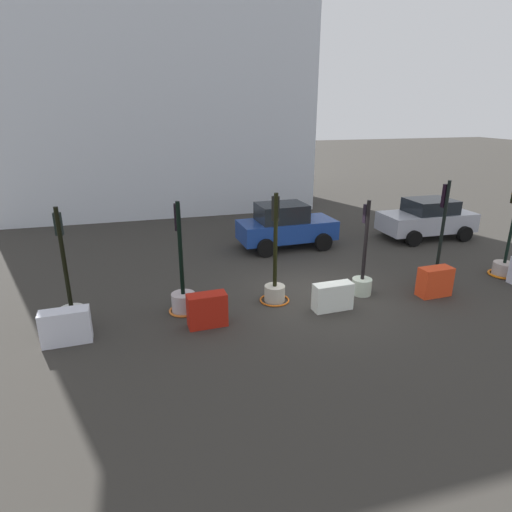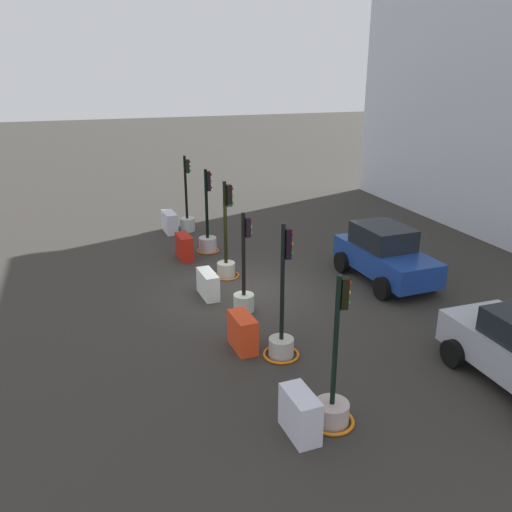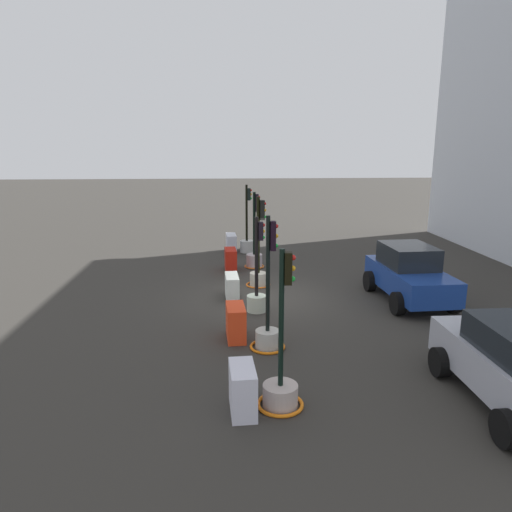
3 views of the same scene
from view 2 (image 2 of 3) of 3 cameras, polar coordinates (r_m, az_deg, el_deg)
ground_plane at (r=16.74m, az=-1.70°, el=-3.79°), size 120.00×120.00×0.00m
traffic_light_0 at (r=22.83m, az=-7.40°, el=4.18°), size 0.64×0.64×3.22m
traffic_light_1 at (r=20.19m, az=-5.21°, el=1.95°), size 0.85×0.85×3.15m
traffic_light_2 at (r=17.69m, az=-3.21°, el=-0.25°), size 0.89×0.89×3.24m
traffic_light_3 at (r=15.21m, az=-1.29°, el=-3.83°), size 0.60×0.60×2.93m
traffic_light_4 at (r=12.95m, az=2.79°, el=-8.56°), size 0.90×0.90×3.37m
traffic_light_5 at (r=10.90m, az=8.22°, el=-15.35°), size 0.93×0.93×3.16m
construction_barrier_0 at (r=22.80m, az=-9.26°, el=3.59°), size 1.17×0.51×0.86m
construction_barrier_1 at (r=19.54m, az=-7.71°, el=0.98°), size 1.04×0.50×0.90m
construction_barrier_2 at (r=16.29m, az=-5.19°, el=-3.05°), size 1.15×0.47×0.79m
construction_barrier_3 at (r=13.31m, az=-1.45°, el=-8.20°), size 1.03×0.52×0.90m
construction_barrier_4 at (r=10.54m, az=4.76°, el=-16.60°), size 1.00×0.52×0.91m
car_blue_estate at (r=17.75m, az=13.69°, el=0.16°), size 3.98×2.19×1.82m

